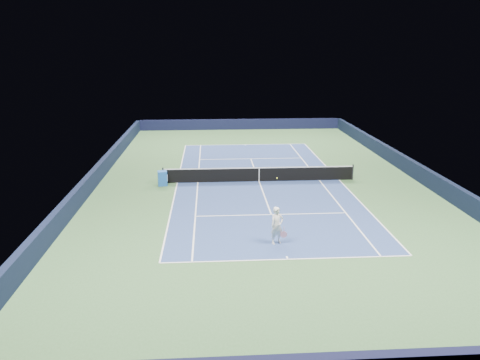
{
  "coord_description": "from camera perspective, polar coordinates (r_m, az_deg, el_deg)",
  "views": [
    {
      "loc": [
        -3.25,
        -30.07,
        8.96
      ],
      "look_at": [
        -1.48,
        -3.0,
        1.0
      ],
      "focal_mm": 35.0,
      "sensor_mm": 36.0,
      "label": 1
    }
  ],
  "objects": [
    {
      "name": "sideline_doubles_right",
      "position": [
        32.57,
        11.98,
        0.03
      ],
      "size": [
        0.08,
        23.77,
        0.0
      ],
      "primitive_type": "cube",
      "color": "white",
      "rests_on": "ground"
    },
    {
      "name": "ground",
      "position": [
        31.54,
        2.33,
        -0.16
      ],
      "size": [
        40.0,
        40.0,
        0.0
      ],
      "primitive_type": "plane",
      "color": "#345930",
      "rests_on": "ground"
    },
    {
      "name": "sideline_singles_left",
      "position": [
        31.38,
        -5.16,
        -0.29
      ],
      "size": [
        0.08,
        23.77,
        0.0
      ],
      "primitive_type": "cube",
      "color": "white",
      "rests_on": "ground"
    },
    {
      "name": "sideline_singles_right",
      "position": [
        32.23,
        9.63,
        -0.01
      ],
      "size": [
        0.08,
        23.77,
        0.0
      ],
      "primitive_type": "cube",
      "color": "white",
      "rests_on": "ground"
    },
    {
      "name": "wall_right",
      "position": [
        34.25,
        20.67,
        1.06
      ],
      "size": [
        0.35,
        40.0,
        1.1
      ],
      "primitive_type": "cube",
      "color": "black",
      "rests_on": "ground"
    },
    {
      "name": "sponsor_cube",
      "position": [
        30.92,
        -9.43,
        0.21
      ],
      "size": [
        0.66,
        0.61,
        0.96
      ],
      "color": "#1C53A9",
      "rests_on": "ground"
    },
    {
      "name": "tennis_player",
      "position": [
        21.67,
        4.54,
        -5.55
      ],
      "size": [
        0.86,
        1.36,
        2.9
      ],
      "color": "white",
      "rests_on": "ground"
    },
    {
      "name": "service_line_near",
      "position": [
        25.51,
        3.84,
        -4.22
      ],
      "size": [
        8.23,
        0.08,
        0.0
      ],
      "primitive_type": "cube",
      "color": "white",
      "rests_on": "ground"
    },
    {
      "name": "baseline_far",
      "position": [
        43.02,
        0.68,
        4.34
      ],
      "size": [
        10.97,
        0.08,
        0.0
      ],
      "primitive_type": "cube",
      "color": "white",
      "rests_on": "ground"
    },
    {
      "name": "tennis_net",
      "position": [
        31.4,
        2.34,
        0.72
      ],
      "size": [
        12.9,
        0.1,
        1.07
      ],
      "color": "black",
      "rests_on": "ground"
    },
    {
      "name": "sideline_doubles_left",
      "position": [
        31.45,
        -7.65,
        -0.33
      ],
      "size": [
        0.08,
        23.77,
        0.0
      ],
      "primitive_type": "cube",
      "color": "white",
      "rests_on": "ground"
    },
    {
      "name": "wall_far",
      "position": [
        50.7,
        -0.01,
        6.8
      ],
      "size": [
        22.0,
        0.35,
        1.1
      ],
      "primitive_type": "cube",
      "color": "black",
      "rests_on": "ground"
    },
    {
      "name": "court_surface",
      "position": [
        31.54,
        2.33,
        -0.16
      ],
      "size": [
        10.97,
        23.77,
        0.01
      ],
      "primitive_type": "cube",
      "color": "navy",
      "rests_on": "ground"
    },
    {
      "name": "service_line_far",
      "position": [
        37.69,
        1.32,
        2.61
      ],
      "size": [
        8.23,
        0.08,
        0.0
      ],
      "primitive_type": "cube",
      "color": "white",
      "rests_on": "ground"
    },
    {
      "name": "center_mark_far",
      "position": [
        42.88,
        0.7,
        4.3
      ],
      "size": [
        0.08,
        0.3,
        0.0
      ],
      "primitive_type": "cube",
      "color": "white",
      "rests_on": "ground"
    },
    {
      "name": "center_service_line",
      "position": [
        31.54,
        2.33,
        -0.15
      ],
      "size": [
        0.08,
        12.8,
        0.0
      ],
      "primitive_type": "cube",
      "color": "white",
      "rests_on": "ground"
    },
    {
      "name": "baseline_near",
      "position": [
        20.53,
        5.84,
        -9.59
      ],
      "size": [
        10.97,
        0.08,
        0.0
      ],
      "primitive_type": "cube",
      "color": "white",
      "rests_on": "ground"
    },
    {
      "name": "wall_left",
      "position": [
        32.13,
        -17.23,
        0.43
      ],
      "size": [
        0.35,
        40.0,
        1.1
      ],
      "primitive_type": "cube",
      "color": "#101832",
      "rests_on": "ground"
    },
    {
      "name": "center_mark_near",
      "position": [
        20.66,
        5.77,
        -9.41
      ],
      "size": [
        0.08,
        0.3,
        0.0
      ],
      "primitive_type": "cube",
      "color": "white",
      "rests_on": "ground"
    }
  ]
}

